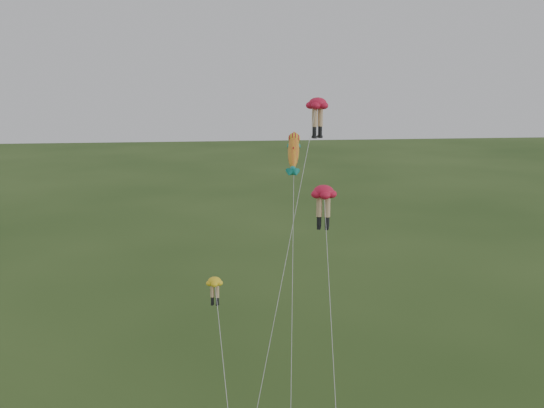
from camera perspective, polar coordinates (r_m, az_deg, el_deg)
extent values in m
ellipsoid|color=red|center=(41.61, 4.32, 9.43)|extent=(2.18, 2.18, 0.80)
cylinder|color=tan|center=(41.51, 4.03, 8.12)|extent=(0.36, 0.36, 1.23)
cylinder|color=black|center=(41.59, 4.01, 6.85)|extent=(0.28, 0.28, 0.61)
cube|color=black|center=(41.63, 4.00, 6.31)|extent=(0.35, 0.41, 0.18)
cylinder|color=tan|center=(41.82, 4.57, 8.14)|extent=(0.36, 0.36, 1.23)
cylinder|color=black|center=(41.90, 4.54, 6.88)|extent=(0.28, 0.28, 0.61)
cube|color=black|center=(41.94, 4.53, 6.34)|extent=(0.35, 0.41, 0.18)
cylinder|color=silver|center=(37.43, 1.42, -4.80)|extent=(5.53, 10.92, 18.66)
ellipsoid|color=red|center=(37.02, 4.88, 1.18)|extent=(2.05, 2.05, 0.81)
cylinder|color=tan|center=(37.25, 4.47, -0.25)|extent=(0.36, 0.36, 1.24)
cylinder|color=black|center=(37.46, 4.45, -1.63)|extent=(0.28, 0.28, 0.62)
cube|color=black|center=(37.56, 4.44, -2.22)|extent=(0.31, 0.41, 0.18)
cylinder|color=tan|center=(37.19, 5.23, -0.28)|extent=(0.36, 0.36, 1.24)
cylinder|color=black|center=(37.40, 5.20, -1.67)|extent=(0.28, 0.28, 0.62)
cube|color=black|center=(37.50, 5.19, -2.26)|extent=(0.31, 0.41, 0.18)
cylinder|color=silver|center=(35.18, 5.55, -10.38)|extent=(0.45, 7.85, 13.62)
ellipsoid|color=yellow|center=(35.28, -5.44, -7.25)|extent=(1.28, 1.28, 0.50)
cylinder|color=tan|center=(35.53, -5.65, -8.12)|extent=(0.22, 0.22, 0.76)
cylinder|color=black|center=(35.74, -5.63, -8.98)|extent=(0.17, 0.17, 0.38)
cube|color=black|center=(35.83, -5.62, -9.35)|extent=(0.19, 0.25, 0.11)
cylinder|color=tan|center=(35.44, -5.18, -8.17)|extent=(0.22, 0.22, 0.76)
cylinder|color=black|center=(35.64, -5.16, -9.03)|extent=(0.17, 0.17, 0.38)
cube|color=black|center=(35.73, -5.15, -9.40)|extent=(0.19, 0.25, 0.11)
cylinder|color=silver|center=(34.47, -4.55, -15.29)|extent=(0.83, 5.47, 8.82)
ellipsoid|color=yellow|center=(43.06, 2.05, 5.12)|extent=(1.44, 3.23, 2.93)
sphere|color=yellow|center=(43.06, 2.05, 5.12)|extent=(1.11, 1.41, 1.27)
cone|color=#158980|center=(43.06, 2.05, 5.12)|extent=(0.90, 1.29, 1.21)
cone|color=#158980|center=(43.06, 2.05, 5.12)|extent=(0.90, 1.29, 1.21)
cone|color=#158980|center=(43.06, 2.05, 5.12)|extent=(0.51, 0.72, 0.68)
cone|color=#158980|center=(43.06, 2.05, 5.12)|extent=(0.51, 0.72, 0.68)
cone|color=red|center=(43.06, 2.05, 5.12)|extent=(0.55, 0.73, 0.67)
cylinder|color=silver|center=(39.13, 1.92, -6.89)|extent=(1.71, 11.48, 14.95)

